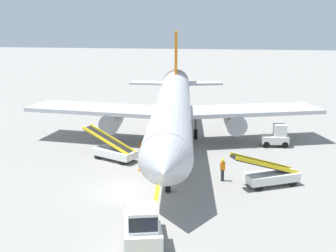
# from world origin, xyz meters

# --- Properties ---
(ground_plane) EXTENTS (300.00, 300.00, 0.00)m
(ground_plane) POSITION_xyz_m (0.00, 0.00, 0.00)
(ground_plane) COLOR gray
(taxi_line_yellow) EXTENTS (9.18, 79.54, 0.01)m
(taxi_line_yellow) POSITION_xyz_m (1.59, 5.00, 0.00)
(taxi_line_yellow) COLOR yellow
(taxi_line_yellow) RESTS_ON ground
(airliner) EXTENTS (28.43, 35.34, 10.10)m
(airliner) POSITION_xyz_m (1.53, 12.25, 3.42)
(airliner) COLOR #B2B5BA
(airliner) RESTS_ON ground
(pushback_tug) EXTENTS (2.73, 3.96, 2.20)m
(pushback_tug) POSITION_xyz_m (2.60, -6.73, 0.99)
(pushback_tug) COLOR silver
(pushback_tug) RESTS_ON ground
(baggage_tug_near_wing) EXTENTS (2.51, 1.53, 2.10)m
(baggage_tug_near_wing) POSITION_xyz_m (11.18, 12.45, 0.93)
(baggage_tug_near_wing) COLOR silver
(baggage_tug_near_wing) RESTS_ON ground
(belt_loader_forward_hold) EXTENTS (5.04, 3.35, 2.59)m
(belt_loader_forward_hold) POSITION_xyz_m (9.82, 2.52, 0.78)
(belt_loader_forward_hold) COLOR silver
(belt_loader_forward_hold) RESTS_ON ground
(belt_loader_aft_hold) EXTENTS (5.06, 3.25, 2.59)m
(belt_loader_aft_hold) POSITION_xyz_m (-2.69, 6.43, 0.78)
(belt_loader_aft_hold) COLOR silver
(belt_loader_aft_hold) RESTS_ON ground
(ground_crew_marshaller) EXTENTS (0.36, 0.24, 1.70)m
(ground_crew_marshaller) POSITION_xyz_m (6.48, 2.86, 0.91)
(ground_crew_marshaller) COLOR #26262D
(ground_crew_marshaller) RESTS_ON ground
(safety_cone_nose_left) EXTENTS (0.36, 0.36, 0.44)m
(safety_cone_nose_left) POSITION_xyz_m (0.09, 4.08, 0.22)
(safety_cone_nose_left) COLOR orange
(safety_cone_nose_left) RESTS_ON ground
(safety_cone_nose_right) EXTENTS (0.36, 0.36, 0.44)m
(safety_cone_nose_right) POSITION_xyz_m (-1.36, 10.61, 0.22)
(safety_cone_nose_right) COLOR orange
(safety_cone_nose_right) RESTS_ON ground
(safety_cone_wingtip_left) EXTENTS (0.36, 0.36, 0.44)m
(safety_cone_wingtip_left) POSITION_xyz_m (2.01, 6.94, 0.22)
(safety_cone_wingtip_left) COLOR orange
(safety_cone_wingtip_left) RESTS_ON ground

